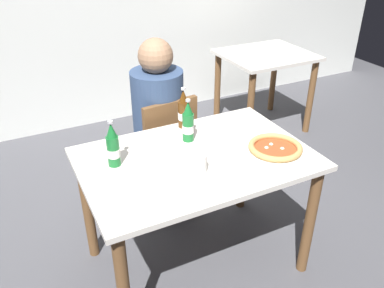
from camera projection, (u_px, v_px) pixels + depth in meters
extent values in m
plane|color=#4C4C51|center=(196.00, 260.00, 2.47)|extent=(8.00, 8.00, 0.00)
cube|color=silver|center=(196.00, 159.00, 2.11)|extent=(1.20, 0.80, 0.03)
cylinder|color=brown|center=(310.00, 222.00, 2.24)|extent=(0.06, 0.06, 0.72)
cylinder|color=brown|center=(87.00, 208.00, 2.35)|extent=(0.06, 0.06, 0.72)
cylinder|color=brown|center=(243.00, 164.00, 2.76)|extent=(0.06, 0.06, 0.72)
cube|color=brown|center=(159.00, 148.00, 2.81)|extent=(0.44, 0.44, 0.04)
cube|color=brown|center=(171.00, 131.00, 2.57)|extent=(0.38, 0.08, 0.40)
cylinder|color=brown|center=(168.00, 158.00, 3.12)|extent=(0.04, 0.04, 0.41)
cylinder|color=brown|center=(129.00, 171.00, 2.96)|extent=(0.04, 0.04, 0.41)
cylinder|color=brown|center=(192.00, 179.00, 2.87)|extent=(0.04, 0.04, 0.41)
cylinder|color=brown|center=(150.00, 195.00, 2.71)|extent=(0.04, 0.04, 0.41)
cube|color=#2D3342|center=(161.00, 174.00, 2.89)|extent=(0.32, 0.28, 0.45)
cylinder|color=#33476B|center=(158.00, 111.00, 2.64)|extent=(0.34, 0.34, 0.55)
sphere|color=#9E7556|center=(155.00, 56.00, 2.46)|extent=(0.22, 0.22, 0.22)
cube|color=silver|center=(266.00, 55.00, 3.69)|extent=(0.80, 0.70, 0.03)
cylinder|color=brown|center=(250.00, 111.00, 3.51)|extent=(0.06, 0.06, 0.72)
cylinder|color=brown|center=(311.00, 97.00, 3.78)|extent=(0.06, 0.06, 0.72)
cylinder|color=brown|center=(217.00, 89.00, 3.96)|extent=(0.06, 0.06, 0.72)
cylinder|color=brown|center=(273.00, 78.00, 4.23)|extent=(0.06, 0.06, 0.72)
cylinder|color=white|center=(275.00, 151.00, 2.14)|extent=(0.31, 0.31, 0.01)
cylinder|color=#CC4723|center=(275.00, 149.00, 2.13)|extent=(0.22, 0.22, 0.01)
torus|color=tan|center=(275.00, 147.00, 2.13)|extent=(0.29, 0.29, 0.03)
sphere|color=silver|center=(266.00, 148.00, 2.14)|extent=(0.02, 0.02, 0.02)
sphere|color=silver|center=(282.00, 149.00, 2.13)|extent=(0.02, 0.02, 0.02)
sphere|color=silver|center=(271.00, 145.00, 2.17)|extent=(0.02, 0.02, 0.02)
cylinder|color=#512D0F|center=(184.00, 114.00, 2.36)|extent=(0.06, 0.06, 0.16)
cone|color=#512D0F|center=(183.00, 96.00, 2.30)|extent=(0.05, 0.05, 0.07)
cylinder|color=#B7B7BC|center=(183.00, 89.00, 2.28)|extent=(0.03, 0.03, 0.01)
cylinder|color=white|center=(184.00, 116.00, 2.36)|extent=(0.07, 0.07, 0.04)
cylinder|color=#196B2D|center=(113.00, 151.00, 1.99)|extent=(0.06, 0.06, 0.16)
cone|color=#196B2D|center=(111.00, 130.00, 1.93)|extent=(0.05, 0.05, 0.07)
cylinder|color=#B7B7BC|center=(110.00, 122.00, 1.91)|extent=(0.03, 0.03, 0.01)
cylinder|color=white|center=(114.00, 152.00, 1.99)|extent=(0.07, 0.07, 0.04)
cylinder|color=#196B2D|center=(188.00, 127.00, 2.21)|extent=(0.06, 0.06, 0.16)
cone|color=#196B2D|center=(188.00, 108.00, 2.16)|extent=(0.05, 0.05, 0.07)
cylinder|color=#B7B7BC|center=(188.00, 100.00, 2.13)|extent=(0.03, 0.03, 0.01)
cylinder|color=white|center=(188.00, 129.00, 2.22)|extent=(0.07, 0.07, 0.04)
cube|color=white|center=(170.00, 194.00, 1.81)|extent=(0.23, 0.23, 0.00)
cube|color=silver|center=(174.00, 192.00, 1.82)|extent=(0.05, 0.19, 0.00)
cube|color=silver|center=(166.00, 194.00, 1.80)|extent=(0.08, 0.16, 0.00)
cylinder|color=white|center=(199.00, 163.00, 1.95)|extent=(0.07, 0.07, 0.09)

